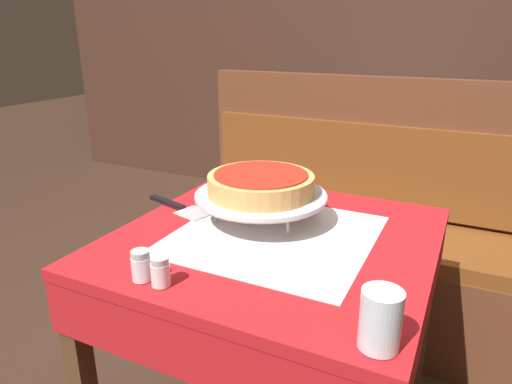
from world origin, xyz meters
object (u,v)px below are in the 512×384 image
at_px(booth_bench, 350,251).
at_px(dining_table_rear, 391,140).
at_px(pizza_pan_stand, 261,197).
at_px(condiment_caddy, 403,116).
at_px(dining_table_front, 274,269).
at_px(pepper_shaker, 160,271).
at_px(deep_dish_pizza, 261,184).
at_px(salt_shaker, 141,266).
at_px(water_glass_near, 381,319).
at_px(pizza_server, 179,207).

bearing_deg(booth_bench, dining_table_rear, 91.55).
relative_size(pizza_pan_stand, condiment_caddy, 2.07).
xyz_separation_m(dining_table_front, pepper_shaker, (-0.11, -0.33, 0.13)).
bearing_deg(pepper_shaker, booth_bench, 83.81).
bearing_deg(dining_table_rear, condiment_caddy, -10.67).
xyz_separation_m(dining_table_front, booth_bench, (0.01, 0.80, -0.31)).
distance_m(deep_dish_pizza, condiment_caddy, 1.68).
height_order(dining_table_front, pepper_shaker, pepper_shaker).
bearing_deg(condiment_caddy, salt_shaker, -95.66).
distance_m(dining_table_rear, water_glass_near, 2.12).
height_order(dining_table_rear, condiment_caddy, condiment_caddy).
bearing_deg(dining_table_rear, deep_dish_pizza, -91.95).
xyz_separation_m(salt_shaker, condiment_caddy, (0.20, 2.07, 0.01)).
height_order(pizza_pan_stand, pepper_shaker, pizza_pan_stand).
bearing_deg(dining_table_rear, booth_bench, -88.45).
xyz_separation_m(pizza_server, water_glass_near, (0.67, -0.38, 0.05)).
bearing_deg(salt_shaker, deep_dish_pizza, 77.12).
bearing_deg(pizza_pan_stand, pepper_shaker, -95.86).
bearing_deg(deep_dish_pizza, pizza_pan_stand, -90.00).
bearing_deg(salt_shaker, water_glass_near, 0.04).
relative_size(dining_table_front, water_glass_near, 7.52).
relative_size(water_glass_near, salt_shaker, 1.57).
height_order(deep_dish_pizza, water_glass_near, deep_dish_pizza).
height_order(pizza_server, salt_shaker, salt_shaker).
xyz_separation_m(salt_shaker, pepper_shaker, (0.05, 0.00, -0.00)).
distance_m(booth_bench, pepper_shaker, 1.23).
relative_size(dining_table_front, booth_bench, 0.54).
distance_m(deep_dish_pizza, salt_shaker, 0.42).
relative_size(dining_table_rear, condiment_caddy, 4.24).
relative_size(booth_bench, pizza_server, 5.89).
relative_size(booth_bench, water_glass_near, 13.84).
height_order(pizza_server, condiment_caddy, condiment_caddy).
height_order(dining_table_front, condiment_caddy, condiment_caddy).
xyz_separation_m(dining_table_front, deep_dish_pizza, (-0.07, 0.06, 0.21)).
xyz_separation_m(dining_table_front, pizza_pan_stand, (-0.07, 0.06, 0.18)).
xyz_separation_m(pizza_server, condiment_caddy, (0.38, 1.69, 0.04)).
bearing_deg(deep_dish_pizza, water_glass_near, -44.22).
distance_m(salt_shaker, pepper_shaker, 0.05).
distance_m(dining_table_rear, pizza_pan_stand, 1.69).
distance_m(pizza_pan_stand, condiment_caddy, 1.68).
bearing_deg(pizza_server, pizza_pan_stand, 4.45).
distance_m(booth_bench, condiment_caddy, 1.04).
bearing_deg(water_glass_near, pepper_shaker, -179.96).
bearing_deg(deep_dish_pizza, dining_table_front, -41.45).
bearing_deg(water_glass_near, dining_table_rear, 99.58).
xyz_separation_m(dining_table_rear, booth_bench, (0.03, -0.94, -0.31)).
height_order(booth_bench, pizza_pan_stand, booth_bench).
relative_size(deep_dish_pizza, condiment_caddy, 1.65).
xyz_separation_m(deep_dish_pizza, pizza_server, (-0.26, -0.02, -0.11)).
bearing_deg(pizza_pan_stand, condiment_caddy, 86.10).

